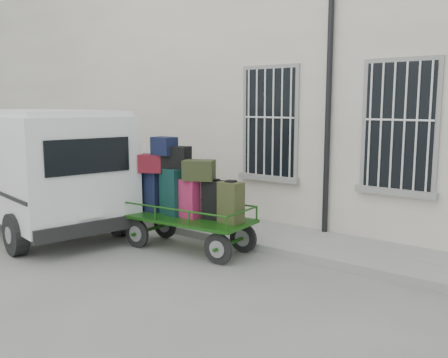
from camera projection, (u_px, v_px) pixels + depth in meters
ground at (188, 266)px, 8.17m from camera, size 80.00×80.00×0.00m
building at (343, 89)px, 11.96m from camera, size 24.00×5.15×6.00m
sidewalk at (264, 235)px, 9.85m from camera, size 24.00×1.70×0.15m
luggage_cart at (184, 195)px, 9.03m from camera, size 2.80×1.29×2.04m
van at (36, 162)px, 10.44m from camera, size 5.27×2.97×2.51m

